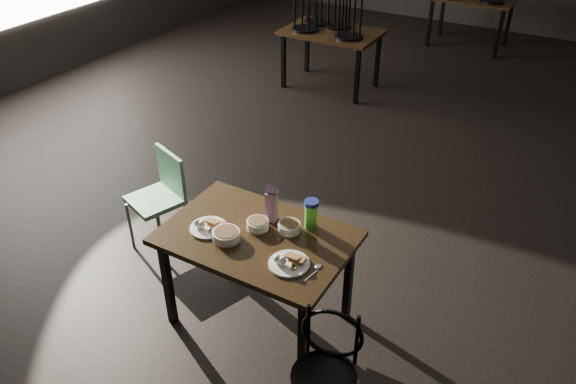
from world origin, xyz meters
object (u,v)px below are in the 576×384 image
Objects in this scene: school_chair at (161,192)px; juice_carton at (271,204)px; main_table at (257,245)px; water_bottle at (311,214)px; bentwood_chair at (327,364)px.

juice_carton is at bearing 10.99° from school_chair.
water_bottle is (0.26, 0.25, 0.18)m from main_table.
juice_carton is 1.22m from school_chair.
school_chair is at bearing 162.20° from main_table.
juice_carton is 0.34× the size of bentwood_chair.
bentwood_chair is 0.95× the size of school_chair.
bentwood_chair is (0.75, -0.65, -0.41)m from juice_carton.
main_table is 1.55× the size of bentwood_chair.
juice_carton is 1.08m from bentwood_chair.
school_chair is at bearing 171.22° from juice_carton.
water_bottle is 1.46m from school_chair.
water_bottle reaches higher than bentwood_chair.
school_chair is at bearing 175.03° from water_bottle.
water_bottle is 0.27× the size of bentwood_chair.
school_chair reaches higher than bentwood_chair.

